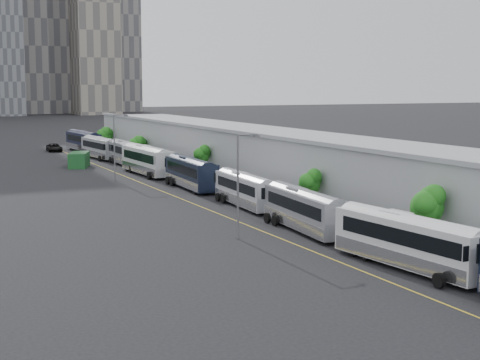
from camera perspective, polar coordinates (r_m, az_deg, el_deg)
sidewalk at (r=74.26m, az=6.91°, el=-2.42°), size 10.00×170.00×0.12m
lane_line at (r=69.37m, az=-0.49°, el=-3.11°), size 0.12×160.00×0.02m
depot at (r=75.93m, az=9.51°, el=0.38°), size 12.45×160.40×7.20m
bus_2 at (r=52.09m, az=12.98°, el=-5.04°), size 3.88×13.23×3.81m
bus_3 at (r=64.03m, az=5.07°, el=-2.63°), size 3.60×12.69×3.66m
bus_4 at (r=76.47m, az=0.43°, el=-1.01°), size 3.16×12.11×3.50m
bus_5 at (r=90.01m, az=-3.82°, el=0.34°), size 3.24×13.15×3.81m
bus_6 at (r=104.39m, az=-7.21°, el=1.34°), size 3.36×14.09×4.09m
bus_7 at (r=117.35m, az=-8.80°, el=1.91°), size 2.89×12.97×3.79m
bus_8 at (r=128.76m, az=-10.79°, el=2.33°), size 3.61×12.86×3.71m
bus_9 at (r=142.98m, az=-12.05°, el=2.83°), size 3.82×13.50×3.89m
tree_1 at (r=56.24m, az=14.31°, el=-1.70°), size 2.52×2.52×5.27m
tree_2 at (r=70.74m, az=5.41°, el=-0.13°), size 2.09×2.09×4.49m
tree_3 at (r=95.52m, az=-3.00°, el=2.00°), size 1.98×1.98×4.70m
tree_4 at (r=120.62m, az=-8.01°, el=2.76°), size 2.96×2.96×4.52m
tree_5 at (r=140.27m, az=-10.47°, el=3.49°), size 2.95×2.95×4.87m
street_lamp_near at (r=60.14m, az=-0.00°, el=0.12°), size 2.04×0.22×8.71m
street_lamp_far at (r=98.51m, az=-9.62°, el=2.90°), size 2.04×0.22×8.83m
shipping_container at (r=116.03m, az=-12.38°, el=1.54°), size 4.48×6.32×2.29m
suv at (r=144.45m, az=-14.21°, el=2.46°), size 2.80×5.59×1.52m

